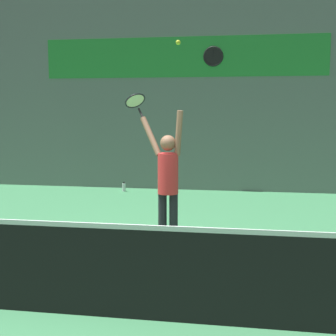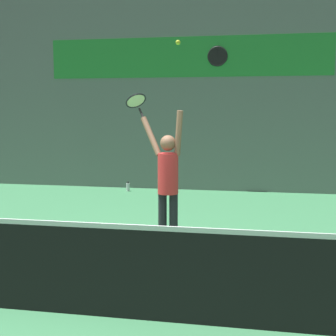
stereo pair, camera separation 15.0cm
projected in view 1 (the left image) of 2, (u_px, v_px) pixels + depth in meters
The scene contains 9 objects.
ground_plane at pixel (115, 275), 5.83m from camera, with size 18.00×18.00×0.00m, color #387A4C.
back_wall at pixel (183, 91), 11.79m from camera, with size 18.00×0.10×5.00m.
sponsor_banner at pixel (183, 57), 11.63m from camera, with size 7.06×0.02×0.99m.
scoreboard_clock at pixel (213, 56), 11.48m from camera, with size 0.50×0.05×0.50m.
court_net at pixel (82, 267), 4.63m from camera, with size 7.53×0.07×1.06m.
tennis_player at pixel (168, 177), 7.04m from camera, with size 0.74×0.45×2.04m.
tennis_racket at pixel (135, 102), 7.38m from camera, with size 0.44×0.43×0.40m.
tennis_ball at pixel (178, 42), 6.68m from camera, with size 0.07×0.07×0.07m.
water_bottle at pixel (124, 187), 11.77m from camera, with size 0.08×0.08×0.24m.
Camera 1 is at (1.56, -5.44, 2.05)m, focal length 50.00 mm.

